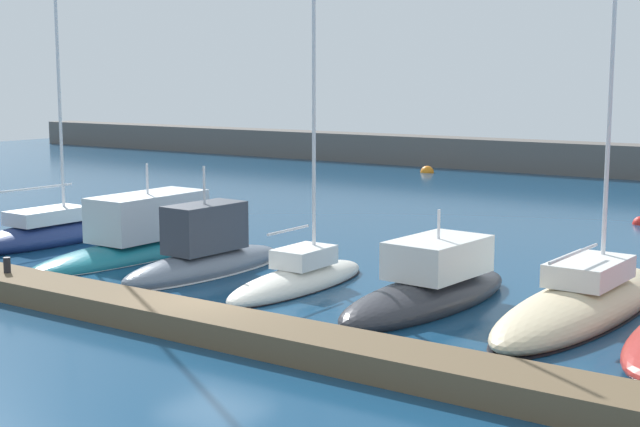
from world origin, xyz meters
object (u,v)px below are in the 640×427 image
object	(u,v)px
motorboat_teal_second	(149,240)
dock_bollard	(7,265)
sailboat_ivory_fourth	(299,279)
sailboat_navy_nearest	(57,231)
motorboat_charcoal_fifth	(430,288)
sailboat_sand_sixth	(584,302)
motorboat_slate_third	(205,255)
mooring_buoy_orange	(427,173)

from	to	relation	value
motorboat_teal_second	dock_bollard	world-z (taller)	motorboat_teal_second
motorboat_teal_second	sailboat_ivory_fourth	distance (m)	7.58
sailboat_navy_nearest	motorboat_charcoal_fifth	xyz separation A→B (m)	(16.06, -0.58, 0.08)
motorboat_teal_second	sailboat_sand_sixth	distance (m)	15.31
motorboat_teal_second	motorboat_slate_third	size ratio (longest dim) A/B	1.53
sailboat_ivory_fourth	sailboat_navy_nearest	bearing A→B (deg)	85.03
motorboat_slate_third	dock_bollard	bearing A→B (deg)	154.28
sailboat_ivory_fourth	dock_bollard	xyz separation A→B (m)	(-6.36, -5.31, 0.57)
sailboat_ivory_fourth	sailboat_sand_sixth	bearing A→B (deg)	-77.53
motorboat_charcoal_fifth	mooring_buoy_orange	size ratio (longest dim) A/B	8.49
sailboat_navy_nearest	motorboat_teal_second	xyz separation A→B (m)	(4.47, 0.34, 0.07)
motorboat_charcoal_fifth	sailboat_navy_nearest	bearing A→B (deg)	91.95
motorboat_teal_second	dock_bollard	bearing A→B (deg)	-170.63
motorboat_slate_third	sailboat_ivory_fourth	distance (m)	3.56
motorboat_slate_third	motorboat_charcoal_fifth	distance (m)	7.68
motorboat_teal_second	mooring_buoy_orange	distance (m)	30.10
motorboat_teal_second	motorboat_charcoal_fifth	distance (m)	11.62
sailboat_ivory_fourth	mooring_buoy_orange	size ratio (longest dim) A/B	11.28
sailboat_navy_nearest	motorboat_teal_second	world-z (taller)	sailboat_navy_nearest
sailboat_navy_nearest	sailboat_sand_sixth	world-z (taller)	sailboat_navy_nearest
motorboat_slate_third	sailboat_sand_sixth	distance (m)	11.54
dock_bollard	mooring_buoy_orange	bearing A→B (deg)	99.51
mooring_buoy_orange	sailboat_sand_sixth	bearing A→B (deg)	-55.20
motorboat_teal_second	sailboat_sand_sixth	bearing A→B (deg)	-88.25
motorboat_charcoal_fifth	mooring_buoy_orange	xyz separation A→B (m)	(-16.57, 30.60, -0.48)
sailboat_navy_nearest	sailboat_ivory_fourth	bearing A→B (deg)	-93.27
sailboat_ivory_fourth	mooring_buoy_orange	xyz separation A→B (m)	(-12.44, 30.98, -0.24)
sailboat_navy_nearest	motorboat_charcoal_fifth	size ratio (longest dim) A/B	2.35
motorboat_teal_second	sailboat_ivory_fourth	size ratio (longest dim) A/B	1.03
dock_bollard	motorboat_teal_second	bearing A→B (deg)	99.43
motorboat_teal_second	motorboat_slate_third	bearing A→B (deg)	-109.79
motorboat_charcoal_fifth	mooring_buoy_orange	bearing A→B (deg)	32.46
motorboat_slate_third	sailboat_ivory_fourth	xyz separation A→B (m)	(3.54, 0.10, -0.35)
motorboat_slate_third	mooring_buoy_orange	size ratio (longest dim) A/B	7.58
sailboat_sand_sixth	sailboat_ivory_fourth	bearing A→B (deg)	104.66
motorboat_slate_third	dock_bollard	xyz separation A→B (m)	(-2.82, -5.20, 0.23)
sailboat_ivory_fourth	sailboat_sand_sixth	size ratio (longest dim) A/B	0.59
sailboat_navy_nearest	motorboat_teal_second	distance (m)	4.49
sailboat_sand_sixth	mooring_buoy_orange	xyz separation A→B (m)	(-20.29, 29.19, -0.33)
sailboat_ivory_fourth	sailboat_sand_sixth	world-z (taller)	sailboat_sand_sixth
sailboat_ivory_fourth	sailboat_sand_sixth	distance (m)	8.05
motorboat_charcoal_fifth	motorboat_teal_second	bearing A→B (deg)	89.48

